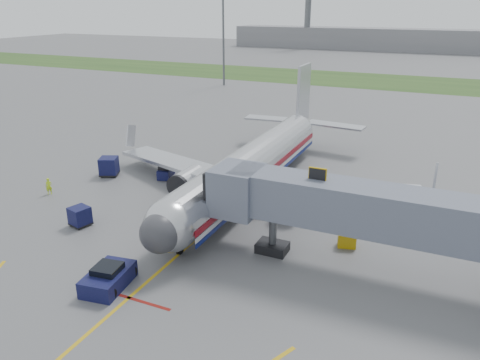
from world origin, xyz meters
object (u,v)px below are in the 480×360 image
at_px(airliner, 252,165).
at_px(belt_loader, 193,200).
at_px(ramp_worker, 49,186).
at_px(baggage_tug, 166,171).
at_px(pushback_tug, 108,278).

height_order(airliner, belt_loader, airliner).
bearing_deg(ramp_worker, airliner, -10.07).
xyz_separation_m(belt_loader, ramp_worker, (-13.70, -3.29, 0.21)).
bearing_deg(airliner, baggage_tug, -178.25).
distance_m(pushback_tug, ramp_worker, 18.22).
bearing_deg(belt_loader, airliner, 57.80).
height_order(baggage_tug, ramp_worker, baggage_tug).
height_order(airliner, pushback_tug, airliner).
xyz_separation_m(baggage_tug, belt_loader, (6.13, -5.11, -0.17)).
bearing_deg(pushback_tug, airliner, 84.18).
bearing_deg(belt_loader, ramp_worker, -166.51).
distance_m(baggage_tug, ramp_worker, 11.30).
xyz_separation_m(airliner, baggage_tug, (-9.54, -0.29, -1.90)).
height_order(baggage_tug, belt_loader, belt_loader).
distance_m(airliner, baggage_tug, 9.73).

